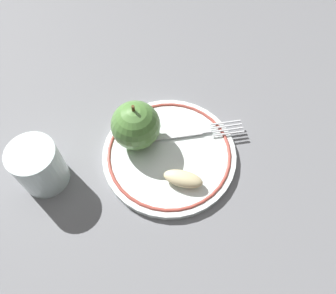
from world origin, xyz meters
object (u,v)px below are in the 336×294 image
apple_red_whole (136,125)px  apple_slice_front (183,179)px  plate (168,155)px  fork (195,132)px  drinking_glass (39,166)px

apple_red_whole → apple_slice_front: apple_red_whole is taller
plate → apple_slice_front: bearing=-107.0°
plate → apple_slice_front: (-0.02, -0.06, 0.02)m
plate → apple_slice_front: 0.06m
apple_slice_front → fork: (0.08, 0.06, -0.01)m
drinking_glass → apple_red_whole: bearing=-16.9°
drinking_glass → apple_slice_front: bearing=-44.8°
plate → fork: fork is taller
plate → apple_slice_front: size_ratio=3.59×
fork → drinking_glass: bearing=-171.6°
fork → drinking_glass: drinking_glass is taller
apple_red_whole → apple_slice_front: 0.12m
apple_slice_front → fork: bearing=-89.0°
apple_slice_front → drinking_glass: 0.23m
apple_red_whole → drinking_glass: (-0.16, 0.05, -0.01)m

